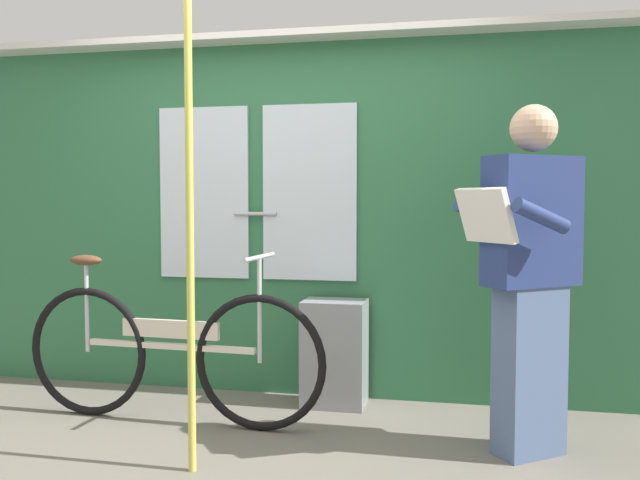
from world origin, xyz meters
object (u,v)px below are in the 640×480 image
object	(u,v)px
trash_bin_by_wall	(335,353)
handrail_pole	(190,229)
passenger_reading_newspaper	(530,272)
bicycle_near_door	(169,353)

from	to	relation	value
trash_bin_by_wall	handrail_pole	distance (m)	1.46
passenger_reading_newspaper	trash_bin_by_wall	size ratio (longest dim) A/B	2.66
trash_bin_by_wall	handrail_pole	xyz separation A→B (m)	(-0.45, -1.14, 0.79)
bicycle_near_door	trash_bin_by_wall	distance (m)	0.99
passenger_reading_newspaper	trash_bin_by_wall	world-z (taller)	passenger_reading_newspaper
bicycle_near_door	trash_bin_by_wall	bearing A→B (deg)	34.46
bicycle_near_door	handrail_pole	size ratio (longest dim) A/B	0.81
trash_bin_by_wall	passenger_reading_newspaper	bearing A→B (deg)	-29.75
handrail_pole	passenger_reading_newspaper	bearing A→B (deg)	19.15
trash_bin_by_wall	handrail_pole	bearing A→B (deg)	-111.44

